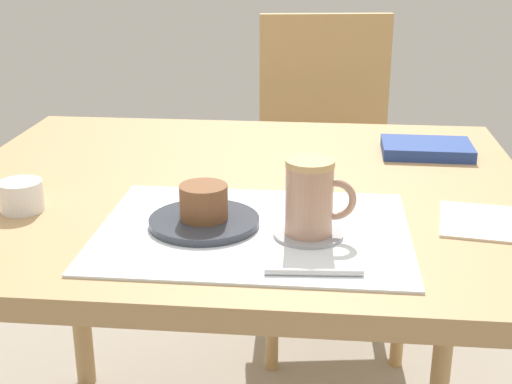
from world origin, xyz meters
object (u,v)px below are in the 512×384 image
at_px(wooden_chair, 327,168).
at_px(pastry_plate, 204,222).
at_px(dining_table, 238,224).
at_px(sugar_bowl, 21,196).
at_px(coffee_mug, 311,197).
at_px(small_book, 427,149).
at_px(pastry, 204,202).

height_order(wooden_chair, pastry_plate, wooden_chair).
relative_size(dining_table, sugar_bowl, 15.08).
relative_size(pastry_plate, coffee_mug, 1.50).
bearing_deg(small_book, wooden_chair, 109.65).
xyz_separation_m(pastry_plate, pastry, (0.00, -0.00, 0.03)).
bearing_deg(pastry, dining_table, 83.18).
bearing_deg(small_book, coffee_mug, -115.67).
height_order(dining_table, small_book, small_book).
height_order(dining_table, sugar_bowl, sugar_bowl).
height_order(pastry, sugar_bowl, pastry).
bearing_deg(sugar_bowl, dining_table, 26.84).
relative_size(wooden_chair, small_book, 5.22).
bearing_deg(wooden_chair, small_book, 100.52).
bearing_deg(wooden_chair, dining_table, 69.96).
bearing_deg(pastry_plate, sugar_bowl, 172.25).
distance_m(wooden_chair, sugar_bowl, 1.11).
height_order(pastry_plate, pastry, pastry).
bearing_deg(coffee_mug, small_book, 63.55).
relative_size(pastry, small_book, 0.41).
bearing_deg(sugar_bowl, pastry_plate, -7.75).
relative_size(wooden_chair, pastry, 12.77).
xyz_separation_m(pastry_plate, small_book, (0.39, 0.43, 0.00)).
bearing_deg(pastry_plate, small_book, 47.82).
bearing_deg(coffee_mug, pastry, 171.49).
bearing_deg(dining_table, pastry_plate, -96.82).
xyz_separation_m(wooden_chair, pastry, (-0.19, -1.01, 0.27)).
bearing_deg(sugar_bowl, small_book, 29.07).
bearing_deg(dining_table, small_book, 31.04).
relative_size(dining_table, small_book, 5.86).
relative_size(sugar_bowl, small_book, 0.39).
height_order(dining_table, coffee_mug, coffee_mug).
relative_size(pastry_plate, sugar_bowl, 2.42).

